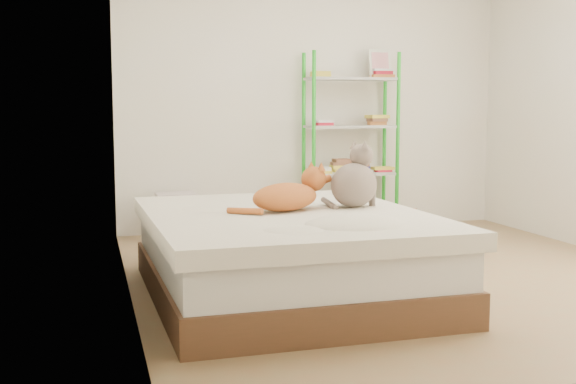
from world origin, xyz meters
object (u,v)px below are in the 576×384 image
object	(u,v)px
white_bin	(176,215)
cardboard_box	(385,231)
grey_cat	(354,175)
shelf_unit	(351,144)
bed	(285,254)
orange_cat	(285,193)

from	to	relation	value
white_bin	cardboard_box	bearing A→B (deg)	-34.99
grey_cat	shelf_unit	world-z (taller)	shelf_unit
bed	white_bin	world-z (taller)	bed
shelf_unit	cardboard_box	xyz separation A→B (m)	(-0.12, -1.13, -0.66)
grey_cat	cardboard_box	distance (m)	1.33
shelf_unit	white_bin	bearing A→B (deg)	-178.94
bed	cardboard_box	world-z (taller)	bed
grey_cat	shelf_unit	bearing A→B (deg)	-48.84
grey_cat	bed	bearing A→B (deg)	72.35
grey_cat	shelf_unit	xyz separation A→B (m)	(0.78, 2.14, 0.10)
bed	cardboard_box	size ratio (longest dim) A/B	3.27
bed	white_bin	distance (m)	2.24
shelf_unit	cardboard_box	world-z (taller)	shelf_unit
shelf_unit	cardboard_box	distance (m)	1.31
bed	shelf_unit	xyz separation A→B (m)	(1.27, 2.23, 0.57)
orange_cat	cardboard_box	size ratio (longest dim) A/B	0.86
grey_cat	orange_cat	bearing A→B (deg)	68.36
cardboard_box	white_bin	bearing A→B (deg)	173.36
shelf_unit	white_bin	xyz separation A→B (m)	(-1.68, -0.03, -0.63)
white_bin	shelf_unit	bearing A→B (deg)	1.06
orange_cat	cardboard_box	world-z (taller)	orange_cat
shelf_unit	white_bin	size ratio (longest dim) A/B	4.19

